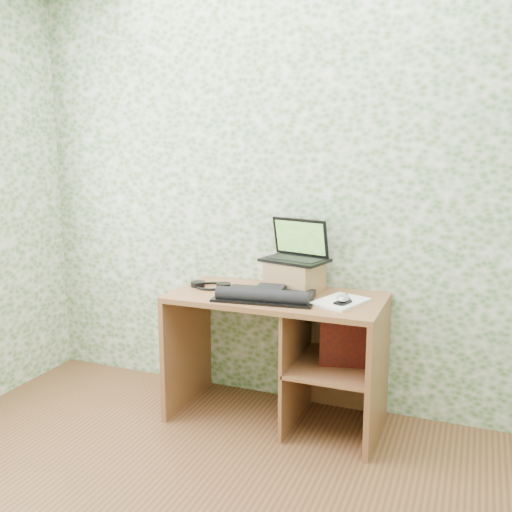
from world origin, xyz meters
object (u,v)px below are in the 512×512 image
at_px(laptop, 297,251).
at_px(notepad, 340,302).
at_px(desk, 291,340).
at_px(riser, 295,276).
at_px(keyboard, 266,295).

relative_size(laptop, notepad, 1.37).
distance_m(desk, riser, 0.37).
relative_size(desk, laptop, 2.92).
relative_size(riser, keyboard, 0.51).
bearing_deg(keyboard, desk, 48.41).
distance_m(desk, keyboard, 0.34).
bearing_deg(desk, laptop, 97.31).
bearing_deg(keyboard, laptop, 68.61).
distance_m(desk, laptop, 0.52).
relative_size(laptop, keyboard, 0.73).
relative_size(riser, notepad, 0.95).
distance_m(keyboard, notepad, 0.40).
bearing_deg(riser, keyboard, -107.21).
height_order(desk, notepad, notepad).
height_order(desk, keyboard, keyboard).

